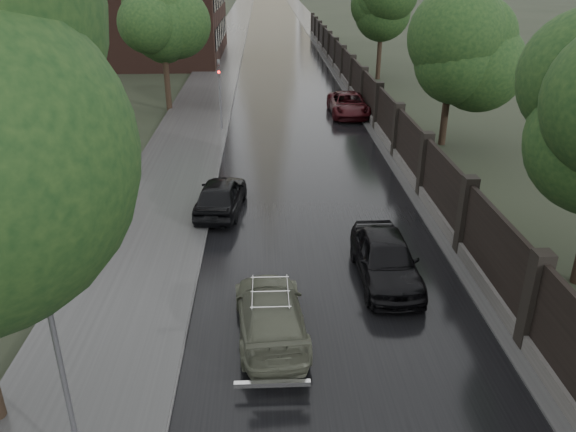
# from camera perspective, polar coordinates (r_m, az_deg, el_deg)

# --- Properties ---
(fence_right) EXTENTS (0.45, 75.72, 2.70)m
(fence_right) POSITION_cam_1_polar(r_m,az_deg,el_deg) (39.60, 7.17, 12.90)
(fence_right) COLOR #383533
(fence_right) RESTS_ON ground
(tree_left_far) EXTENTS (4.25, 4.25, 7.39)m
(tree_left_far) POSITION_cam_1_polar(r_m,az_deg,el_deg) (36.95, -12.66, 18.35)
(tree_left_far) COLOR black
(tree_left_far) RESTS_ON ground
(tree_right_b) EXTENTS (4.08, 4.08, 7.01)m
(tree_right_b) POSITION_cam_1_polar(r_m,az_deg,el_deg) (30.03, 16.40, 16.08)
(tree_right_b) COLOR black
(tree_right_b) RESTS_ON ground
(tree_right_c) EXTENTS (4.08, 4.08, 7.01)m
(tree_right_c) POSITION_cam_1_polar(r_m,az_deg,el_deg) (47.36, 9.50, 19.49)
(tree_right_c) COLOR black
(tree_right_c) RESTS_ON ground
(lamp_post) EXTENTS (0.25, 0.12, 5.11)m
(lamp_post) POSITION_cam_1_polar(r_m,az_deg,el_deg) (10.55, -22.11, -13.73)
(lamp_post) COLOR #59595E
(lamp_post) RESTS_ON ground
(traffic_light) EXTENTS (0.16, 0.32, 4.00)m
(traffic_light) POSITION_cam_1_polar(r_m,az_deg,el_deg) (32.01, -6.94, 12.69)
(traffic_light) COLOR #59595E
(traffic_light) RESTS_ON ground
(volga_sedan) EXTENTS (2.06, 4.39, 1.24)m
(volga_sedan) POSITION_cam_1_polar(r_m,az_deg,el_deg) (14.64, -1.78, -9.87)
(volga_sedan) COLOR #494C3C
(volga_sedan) RESTS_ON ground
(hatchback_left) EXTENTS (2.06, 4.20, 1.38)m
(hatchback_left) POSITION_cam_1_polar(r_m,az_deg,el_deg) (21.69, -6.86, 2.15)
(hatchback_left) COLOR black
(hatchback_left) RESTS_ON ground
(car_right_near) EXTENTS (1.77, 4.30, 1.46)m
(car_right_near) POSITION_cam_1_polar(r_m,az_deg,el_deg) (17.15, 9.91, -4.27)
(car_right_near) COLOR black
(car_right_near) RESTS_ON ground
(car_right_far) EXTENTS (2.28, 4.94, 1.37)m
(car_right_far) POSITION_cam_1_polar(r_m,az_deg,el_deg) (35.92, 6.15, 11.22)
(car_right_far) COLOR black
(car_right_far) RESTS_ON ground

